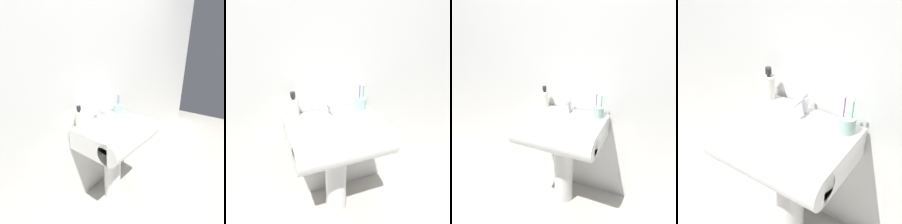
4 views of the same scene
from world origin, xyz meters
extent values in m
plane|color=#ADA89E|center=(0.00, 0.00, 0.00)|extent=(6.00, 6.00, 0.00)
cube|color=silver|center=(0.00, 0.24, 1.20)|extent=(5.00, 0.05, 2.40)
cylinder|color=white|center=(0.00, 0.00, 0.30)|extent=(0.16, 0.16, 0.60)
cube|color=white|center=(0.00, 0.00, 0.69)|extent=(0.62, 0.39, 0.17)
cylinder|color=white|center=(0.00, -0.20, 0.69)|extent=(0.62, 0.17, 0.17)
cylinder|color=silver|center=(-0.01, 0.14, 0.82)|extent=(0.04, 0.04, 0.09)
cylinder|color=silver|center=(-0.01, 0.09, 0.86)|extent=(0.02, 0.10, 0.02)
cube|color=silver|center=(-0.01, 0.14, 0.88)|extent=(0.01, 0.06, 0.01)
cylinder|color=#99BFB2|center=(0.24, 0.12, 0.82)|extent=(0.08, 0.08, 0.08)
cylinder|color=purple|center=(0.22, 0.11, 0.88)|extent=(0.01, 0.01, 0.17)
cube|color=white|center=(0.22, 0.11, 0.97)|extent=(0.01, 0.01, 0.02)
cylinder|color=#3FB266|center=(0.25, 0.12, 0.87)|extent=(0.01, 0.01, 0.16)
cube|color=white|center=(0.25, 0.12, 0.96)|extent=(0.01, 0.01, 0.02)
cylinder|color=silver|center=(-0.24, 0.15, 0.84)|extent=(0.06, 0.06, 0.13)
cylinder|color=#262628|center=(-0.24, 0.15, 0.92)|extent=(0.02, 0.02, 0.01)
cylinder|color=#262628|center=(-0.24, 0.15, 0.94)|extent=(0.03, 0.03, 0.03)
camera|label=1|loc=(-1.07, -0.86, 1.37)|focal=28.00mm
camera|label=2|loc=(-0.42, -1.17, 1.46)|focal=35.00mm
camera|label=3|loc=(0.61, -1.37, 1.47)|focal=35.00mm
camera|label=4|loc=(0.74, -1.07, 1.77)|focal=55.00mm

